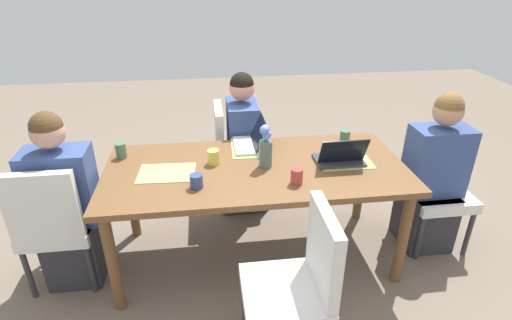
# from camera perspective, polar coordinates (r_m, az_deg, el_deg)

# --- Properties ---
(ground_plane) EXTENTS (10.00, 10.00, 0.00)m
(ground_plane) POSITION_cam_1_polar(r_m,az_deg,el_deg) (3.07, 0.00, -13.30)
(ground_plane) COLOR #756656
(dining_table) EXTENTS (1.99, 0.92, 0.74)m
(dining_table) POSITION_cam_1_polar(r_m,az_deg,el_deg) (2.69, 0.00, -2.45)
(dining_table) COLOR brown
(dining_table) RESTS_ON ground_plane
(chair_far_left_near) EXTENTS (0.44, 0.44, 0.90)m
(chair_far_left_near) POSITION_cam_1_polar(r_m,az_deg,el_deg) (3.44, -3.21, 1.25)
(chair_far_left_near) COLOR silver
(chair_far_left_near) RESTS_ON ground_plane
(person_far_left_near) EXTENTS (0.36, 0.40, 1.19)m
(person_far_left_near) POSITION_cam_1_polar(r_m,az_deg,el_deg) (3.38, -1.87, 1.30)
(person_far_left_near) COLOR #2D2D33
(person_far_left_near) RESTS_ON ground_plane
(chair_head_left_left_mid) EXTENTS (0.44, 0.44, 0.90)m
(chair_head_left_left_mid) POSITION_cam_1_polar(r_m,az_deg,el_deg) (2.85, -26.69, -7.73)
(chair_head_left_left_mid) COLOR silver
(chair_head_left_left_mid) RESTS_ON ground_plane
(person_head_left_left_mid) EXTENTS (0.40, 0.36, 1.19)m
(person_head_left_left_mid) POSITION_cam_1_polar(r_m,az_deg,el_deg) (2.87, -25.25, -6.43)
(person_head_left_left_mid) COLOR #2D2D33
(person_head_left_left_mid) RESTS_ON ground_plane
(chair_head_right_left_far) EXTENTS (0.44, 0.44, 0.90)m
(chair_head_right_left_far) POSITION_cam_1_polar(r_m,az_deg,el_deg) (3.27, 23.92, -2.59)
(chair_head_right_left_far) COLOR silver
(chair_head_right_left_far) RESTS_ON ground_plane
(person_head_right_left_far) EXTENTS (0.40, 0.36, 1.19)m
(person_head_right_left_far) POSITION_cam_1_polar(r_m,az_deg,el_deg) (3.18, 23.72, -2.90)
(person_head_right_left_far) COLOR #2D2D33
(person_head_right_left_far) RESTS_ON ground_plane
(chair_near_right_near) EXTENTS (0.44, 0.44, 0.90)m
(chair_near_right_near) POSITION_cam_1_polar(r_m,az_deg,el_deg) (2.16, 6.20, -16.57)
(chair_near_right_near) COLOR silver
(chair_near_right_near) RESTS_ON ground_plane
(flower_vase) EXTENTS (0.09, 0.10, 0.29)m
(flower_vase) POSITION_cam_1_polar(r_m,az_deg,el_deg) (2.60, 1.38, 1.91)
(flower_vase) COLOR #4C6B60
(flower_vase) RESTS_ON dining_table
(placemat_far_left_near) EXTENTS (0.27, 0.37, 0.00)m
(placemat_far_left_near) POSITION_cam_1_polar(r_m,az_deg,el_deg) (2.92, -0.93, 1.77)
(placemat_far_left_near) COLOR #9EBC66
(placemat_far_left_near) RESTS_ON dining_table
(placemat_head_left_left_mid) EXTENTS (0.37, 0.28, 0.00)m
(placemat_head_left_left_mid) POSITION_cam_1_polar(r_m,az_deg,el_deg) (2.64, -12.58, -1.80)
(placemat_head_left_left_mid) COLOR #9EBC66
(placemat_head_left_left_mid) RESTS_ON dining_table
(placemat_head_right_left_far) EXTENTS (0.37, 0.27, 0.00)m
(placemat_head_right_left_far) POSITION_cam_1_polar(r_m,az_deg,el_deg) (2.79, 12.43, -0.14)
(placemat_head_right_left_far) COLOR #9EBC66
(placemat_head_right_left_far) RESTS_ON dining_table
(laptop_head_right_left_far) EXTENTS (0.32, 0.22, 0.20)m
(laptop_head_right_left_far) POSITION_cam_1_polar(r_m,az_deg,el_deg) (2.74, 11.86, 0.36)
(laptop_head_right_left_far) COLOR #38383D
(laptop_head_right_left_far) RESTS_ON dining_table
(laptop_far_left_near) EXTENTS (0.22, 0.32, 0.20)m
(laptop_far_left_near) POSITION_cam_1_polar(r_m,az_deg,el_deg) (2.92, -0.55, 2.68)
(laptop_far_left_near) COLOR silver
(laptop_far_left_near) RESTS_ON dining_table
(coffee_mug_near_left) EXTENTS (0.07, 0.07, 0.11)m
(coffee_mug_near_left) POSITION_cam_1_polar(r_m,az_deg,el_deg) (2.91, -18.64, 1.29)
(coffee_mug_near_left) COLOR #47704C
(coffee_mug_near_left) RESTS_ON dining_table
(coffee_mug_near_right) EXTENTS (0.08, 0.08, 0.09)m
(coffee_mug_near_right) POSITION_cam_1_polar(r_m,az_deg,el_deg) (2.43, -8.47, -3.00)
(coffee_mug_near_right) COLOR #33477A
(coffee_mug_near_right) RESTS_ON dining_table
(coffee_mug_centre_left) EXTENTS (0.08, 0.08, 0.10)m
(coffee_mug_centre_left) POSITION_cam_1_polar(r_m,az_deg,el_deg) (2.69, -6.06, 0.44)
(coffee_mug_centre_left) COLOR #DBC64C
(coffee_mug_centre_left) RESTS_ON dining_table
(coffee_mug_centre_right) EXTENTS (0.07, 0.07, 0.10)m
(coffee_mug_centre_right) POSITION_cam_1_polar(r_m,az_deg,el_deg) (2.45, 5.81, -2.32)
(coffee_mug_centre_right) COLOR #AD3D38
(coffee_mug_centre_right) RESTS_ON dining_table
(coffee_mug_far_left) EXTENTS (0.07, 0.07, 0.09)m
(coffee_mug_far_left) POSITION_cam_1_polar(r_m,az_deg,el_deg) (3.07, 12.52, 3.29)
(coffee_mug_far_left) COLOR #47704C
(coffee_mug_far_left) RESTS_ON dining_table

